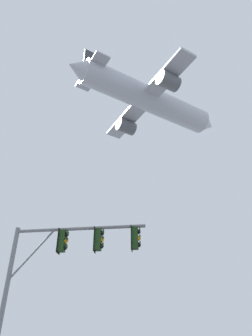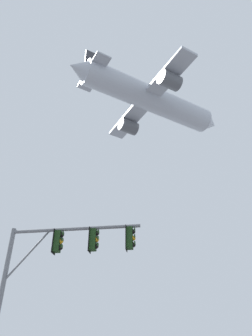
% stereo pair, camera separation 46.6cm
% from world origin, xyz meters
% --- Properties ---
extents(signal_pole_near, '(5.72, 0.86, 6.36)m').
position_xyz_m(signal_pole_near, '(-2.67, 7.88, 4.91)').
color(signal_pole_near, slate).
rests_on(signal_pole_near, ground).
extents(airplane, '(26.61, 20.55, 7.93)m').
position_xyz_m(airplane, '(3.32, 33.86, 39.00)').
color(airplane, '#B7BCC6').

